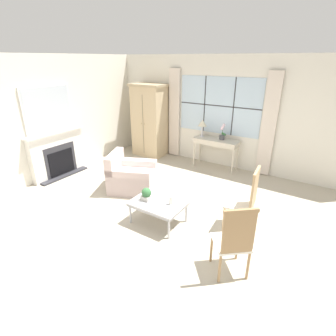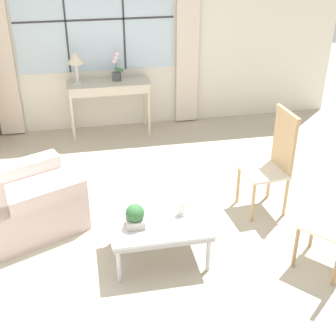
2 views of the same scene
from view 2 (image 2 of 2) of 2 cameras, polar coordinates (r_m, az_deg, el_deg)
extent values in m
plane|color=#B2A893|center=(4.65, -5.40, -9.73)|extent=(14.00, 14.00, 0.00)
cube|color=silver|center=(6.82, -8.84, 16.01)|extent=(7.20, 0.06, 2.80)
cube|color=silver|center=(6.75, -8.94, 17.43)|extent=(2.19, 0.01, 1.42)
cube|color=#2D2D33|center=(6.74, -12.42, 17.11)|extent=(0.02, 0.02, 1.42)
cube|color=#2D2D33|center=(6.77, -5.46, 17.67)|extent=(0.02, 0.02, 1.42)
cube|color=#2D2D33|center=(6.75, -8.94, 17.42)|extent=(2.19, 0.02, 0.02)
cube|color=beige|center=(6.86, -19.85, 13.36)|extent=(0.33, 0.06, 2.44)
cube|color=beige|center=(6.96, 2.39, 15.20)|extent=(0.33, 0.06, 2.44)
cube|color=beige|center=(6.71, -7.26, 10.23)|extent=(1.16, 0.43, 0.03)
cube|color=beige|center=(6.73, -7.22, 9.71)|extent=(1.11, 0.42, 0.10)
cylinder|color=beige|center=(6.67, -11.57, 6.17)|extent=(0.04, 0.04, 0.75)
cylinder|color=beige|center=(6.73, -2.32, 6.96)|extent=(0.04, 0.04, 0.75)
cylinder|color=beige|center=(7.00, -11.61, 7.27)|extent=(0.04, 0.04, 0.75)
cylinder|color=beige|center=(7.05, -2.78, 8.02)|extent=(0.04, 0.04, 0.75)
cylinder|color=silver|center=(6.69, -10.92, 10.14)|extent=(0.11, 0.11, 0.02)
cylinder|color=silver|center=(6.65, -11.04, 11.33)|extent=(0.04, 0.04, 0.27)
cone|color=beige|center=(6.59, -11.21, 13.12)|extent=(0.23, 0.23, 0.16)
cylinder|color=#4C4C51|center=(6.74, -6.27, 11.04)|extent=(0.13, 0.13, 0.11)
cylinder|color=#336638|center=(6.68, -6.37, 12.70)|extent=(0.01, 0.01, 0.29)
cube|color=#336638|center=(6.72, -5.98, 11.85)|extent=(0.13, 0.02, 0.08)
sphere|color=silver|center=(6.69, -6.59, 12.83)|extent=(0.07, 0.07, 0.07)
sphere|color=silver|center=(6.67, -6.41, 13.28)|extent=(0.07, 0.07, 0.07)
sphere|color=silver|center=(6.66, -6.23, 13.74)|extent=(0.07, 0.07, 0.07)
cube|color=beige|center=(5.01, -16.42, -4.58)|extent=(1.19, 1.14, 0.45)
cube|color=beige|center=(5.24, -17.74, -2.34)|extent=(0.94, 0.57, 0.59)
cube|color=beige|center=(4.72, -15.19, -5.64)|extent=(0.94, 0.57, 0.59)
cube|color=beige|center=(5.05, 11.59, -0.39)|extent=(0.48, 0.48, 0.03)
cube|color=tan|center=(4.99, 13.99, 3.08)|extent=(0.07, 0.41, 0.60)
cube|color=tan|center=(4.87, 14.43, 6.47)|extent=(0.08, 0.43, 0.05)
cylinder|color=tan|center=(4.95, 10.32, -4.18)|extent=(0.04, 0.04, 0.46)
cylinder|color=tan|center=(5.24, 8.55, -2.01)|extent=(0.04, 0.04, 0.46)
cylinder|color=tan|center=(5.11, 14.17, -3.47)|extent=(0.04, 0.04, 0.46)
cylinder|color=tan|center=(5.39, 12.24, -1.41)|extent=(0.04, 0.04, 0.46)
cube|color=white|center=(4.40, 18.98, -6.48)|extent=(0.62, 0.62, 0.03)
cylinder|color=#9E7A51|center=(4.43, 15.29, -9.33)|extent=(0.04, 0.04, 0.45)
cylinder|color=#9E7A51|center=(4.73, 17.25, -6.98)|extent=(0.04, 0.04, 0.45)
cube|color=#BCBCC1|center=(4.30, -1.16, -6.53)|extent=(0.91, 0.67, 0.03)
cube|color=#A0A0A4|center=(4.32, -1.16, -6.88)|extent=(0.89, 0.65, 0.04)
cylinder|color=#BCBCC1|center=(4.17, -6.02, -11.63)|extent=(0.04, 0.04, 0.39)
cylinder|color=#BCBCC1|center=(4.28, 4.94, -10.31)|extent=(0.04, 0.04, 0.39)
cylinder|color=#BCBCC1|center=(4.62, -6.72, -7.10)|extent=(0.04, 0.04, 0.39)
cylinder|color=#BCBCC1|center=(4.72, 3.11, -6.04)|extent=(0.04, 0.04, 0.39)
cube|color=#BCB7AD|center=(4.21, -4.00, -6.60)|extent=(0.16, 0.16, 0.08)
sphere|color=#336638|center=(4.16, -4.04, -5.51)|extent=(0.17, 0.17, 0.17)
cylinder|color=silver|center=(4.37, 1.68, -5.60)|extent=(0.09, 0.09, 0.01)
cylinder|color=silver|center=(4.33, 1.69, -4.82)|extent=(0.06, 0.06, 0.13)
cylinder|color=black|center=(4.29, 1.70, -4.03)|extent=(0.00, 0.00, 0.01)
camera|label=1|loc=(2.89, 74.20, 4.21)|focal=28.00mm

